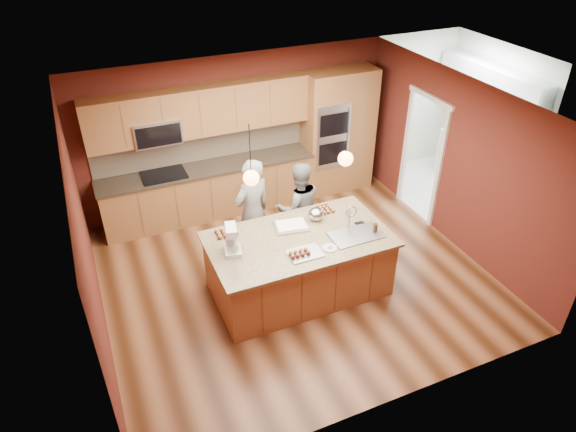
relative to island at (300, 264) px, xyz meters
name	(u,v)px	position (x,y,z in m)	size (l,w,h in m)	color
floor	(294,275)	(0.06, 0.32, -0.47)	(5.50, 5.50, 0.00)	#422210
ceiling	(296,105)	(0.06, 0.32, 2.23)	(5.50, 5.50, 0.00)	white
wall_back	(237,131)	(0.06, 2.82, 0.88)	(5.50, 5.50, 0.00)	#521D16
wall_front	(397,318)	(0.06, -2.18, 0.88)	(5.50, 5.50, 0.00)	#521D16
wall_left	(86,246)	(-2.69, 0.32, 0.88)	(5.00, 5.00, 0.00)	#521D16
wall_right	(456,163)	(2.81, 0.32, 0.88)	(5.00, 5.00, 0.00)	#521D16
cabinet_run	(205,163)	(-0.62, 2.57, 0.51)	(3.74, 0.64, 2.30)	olive
oven_column	(337,131)	(1.91, 2.52, 0.68)	(1.30, 0.62, 2.30)	olive
doorway_trim	(422,159)	(2.79, 1.12, 0.58)	(0.08, 1.11, 2.20)	silver
laundry_room	(491,88)	(4.41, 1.52, 1.48)	(2.60, 2.70, 2.70)	silver
pendant_left	(251,178)	(-0.67, 0.00, 1.53)	(0.20, 0.20, 0.80)	black
pendant_right	(346,158)	(0.64, 0.00, 1.53)	(0.20, 0.20, 0.80)	black
island	(300,264)	(0.00, 0.00, 0.00)	(2.50, 1.40, 1.30)	olive
person_left	(252,212)	(-0.35, 0.96, 0.40)	(0.63, 0.42, 1.74)	black
person_right	(299,208)	(0.41, 0.96, 0.29)	(0.74, 0.58, 1.52)	gray
stand_mixer	(232,241)	(-0.95, 0.07, 0.62)	(0.27, 0.33, 0.40)	white
sheet_cake	(291,226)	(-0.01, 0.29, 0.47)	(0.53, 0.43, 0.05)	silver
cooling_rack	(305,253)	(-0.10, -0.35, 0.46)	(0.45, 0.32, 0.02)	#B1B3B8
mixing_bowl	(316,214)	(0.40, 0.33, 0.54)	(0.23, 0.23, 0.19)	#AEB1B5
plate	(330,248)	(0.26, -0.37, 0.46)	(0.20, 0.20, 0.01)	silver
tumbler	(375,228)	(1.01, -0.28, 0.52)	(0.07, 0.07, 0.13)	#36230F
phone	(359,223)	(0.93, -0.01, 0.46)	(0.14, 0.07, 0.01)	black
cupcakes_left	(226,232)	(-0.90, 0.49, 0.48)	(0.31, 0.23, 0.07)	#BF6D3D
cupcakes_rack	(299,253)	(-0.18, -0.37, 0.50)	(0.30, 0.15, 0.07)	#BF6D3D
cupcakes_right	(325,208)	(0.64, 0.50, 0.48)	(0.21, 0.28, 0.06)	#BF6D3D
washer	(480,171)	(4.25, 1.19, 0.00)	(0.59, 0.61, 0.95)	white
dryer	(457,155)	(4.29, 1.90, 0.00)	(0.58, 0.60, 0.94)	white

